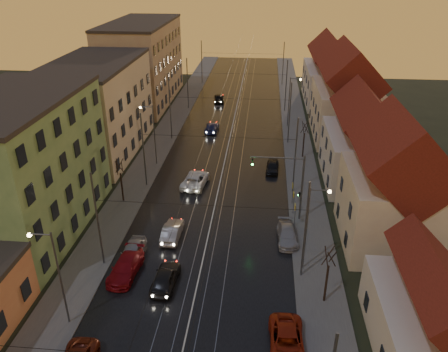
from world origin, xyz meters
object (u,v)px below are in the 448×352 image
(street_lamp_1, at_px, (311,221))
(driving_car_2, at_px, (195,180))
(parked_left_3, at_px, (132,252))
(parked_left_2, at_px, (126,267))
(street_lamp_3, at_px, (291,97))
(traffic_light_mast, at_px, (292,180))
(driving_car_3, at_px, (212,127))
(street_lamp_0, at_px, (54,270))
(driving_car_1, at_px, (172,231))
(driving_car_4, at_px, (219,98))
(parked_right_0, at_px, (287,342))
(street_lamp_2, at_px, (152,129))
(driving_car_0, at_px, (165,277))
(parked_right_2, at_px, (272,167))
(parked_right_1, at_px, (287,235))

(street_lamp_1, height_order, driving_car_2, street_lamp_1)
(parked_left_3, bearing_deg, parked_left_2, -88.39)
(street_lamp_3, xyz_separation_m, traffic_light_mast, (-1.11, -28.00, -0.29))
(parked_left_2, bearing_deg, driving_car_3, 88.81)
(street_lamp_0, distance_m, driving_car_3, 41.51)
(driving_car_2, distance_m, driving_car_3, 18.23)
(driving_car_1, relative_size, driving_car_2, 0.82)
(driving_car_1, xyz_separation_m, driving_car_4, (-0.13, 44.95, 0.04))
(parked_right_0, bearing_deg, street_lamp_2, 117.87)
(driving_car_0, height_order, driving_car_4, driving_car_4)
(street_lamp_2, height_order, driving_car_1, street_lamp_2)
(driving_car_3, height_order, parked_right_2, driving_car_3)
(street_lamp_0, xyz_separation_m, street_lamp_1, (18.21, 8.00, 0.00))
(driving_car_0, height_order, driving_car_1, driving_car_0)
(traffic_light_mast, xyz_separation_m, driving_car_3, (-11.03, 24.85, -3.92))
(traffic_light_mast, distance_m, parked_left_3, 16.81)
(driving_car_1, relative_size, parked_right_0, 0.86)
(driving_car_4, bearing_deg, parked_left_2, 81.38)
(parked_right_1, bearing_deg, parked_right_2, 92.45)
(street_lamp_1, xyz_separation_m, parked_right_1, (-1.50, 4.17, -4.23))
(driving_car_2, height_order, driving_car_4, driving_car_4)
(driving_car_2, relative_size, parked_left_3, 1.22)
(street_lamp_0, xyz_separation_m, traffic_light_mast, (17.10, 16.00, -0.29))
(driving_car_0, xyz_separation_m, driving_car_1, (-0.80, 6.82, -0.04))
(street_lamp_1, distance_m, driving_car_2, 19.32)
(street_lamp_3, bearing_deg, street_lamp_2, -138.69)
(street_lamp_0, height_order, parked_left_3, street_lamp_0)
(street_lamp_2, xyz_separation_m, parked_left_3, (2.83, -20.02, -4.13))
(street_lamp_2, distance_m, parked_left_2, 22.71)
(traffic_light_mast, xyz_separation_m, driving_car_4, (-11.51, 40.60, -3.83))
(parked_right_0, bearing_deg, parked_right_1, 86.51)
(driving_car_0, xyz_separation_m, parked_right_2, (8.89, 22.46, -0.11))
(street_lamp_1, relative_size, driving_car_1, 1.81)
(driving_car_0, distance_m, parked_right_0, 11.32)
(street_lamp_0, relative_size, driving_car_2, 1.48)
(parked_left_2, xyz_separation_m, parked_right_0, (13.33, -6.89, -0.02))
(street_lamp_3, distance_m, driving_car_2, 24.84)
(driving_car_3, bearing_deg, driving_car_1, 90.71)
(driving_car_1, height_order, parked_right_1, driving_car_1)
(parked_right_0, height_order, parked_right_1, parked_right_0)
(street_lamp_1, height_order, parked_right_0, street_lamp_1)
(street_lamp_0, height_order, driving_car_3, street_lamp_0)
(driving_car_1, relative_size, parked_right_2, 1.15)
(parked_right_2, bearing_deg, driving_car_0, -108.59)
(street_lamp_1, distance_m, driving_car_4, 50.38)
(street_lamp_3, xyz_separation_m, driving_car_1, (-12.50, -32.35, -4.16))
(street_lamp_2, xyz_separation_m, driving_car_4, (5.58, 28.60, -4.12))
(driving_car_1, bearing_deg, street_lamp_1, 164.64)
(street_lamp_3, distance_m, driving_car_3, 13.23)
(street_lamp_1, relative_size, street_lamp_2, 1.00)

